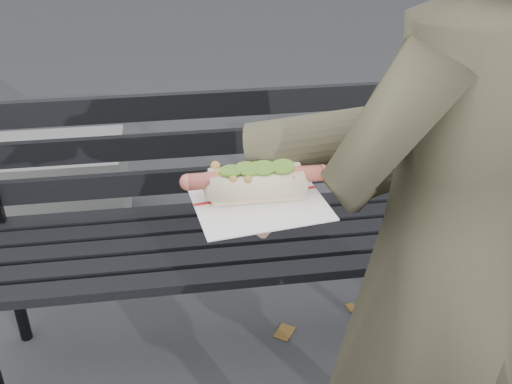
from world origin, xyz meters
TOP-DOWN VIEW (x-y plane):
  - park_bench at (-0.04, 0.81)m, footprint 1.50×0.44m
  - person at (0.37, 0.10)m, footprint 0.71×0.61m
  - held_hotdog at (0.18, 0.07)m, footprint 0.62×0.31m

SIDE VIEW (x-z plane):
  - park_bench at x=-0.04m, z-range 0.08..0.96m
  - person at x=0.37m, z-range 0.00..1.66m
  - held_hotdog at x=0.18m, z-range 1.00..1.20m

